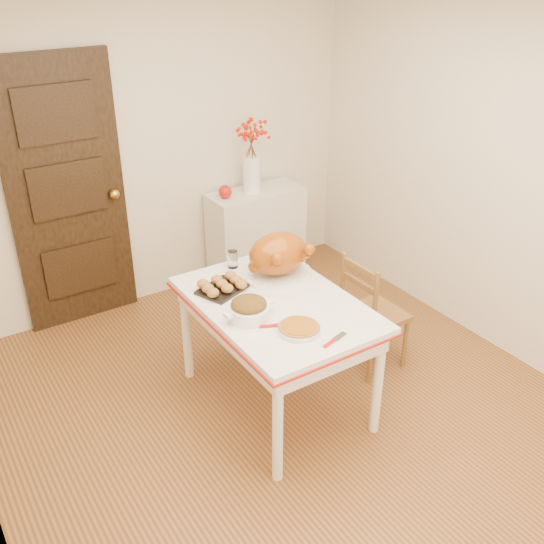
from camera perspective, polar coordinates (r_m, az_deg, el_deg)
floor at (r=4.08m, az=2.11°, el=-13.44°), size 3.50×4.00×0.00m
wall_back at (r=5.04m, az=-10.97°, el=10.80°), size 3.50×0.00×2.50m
wall_right at (r=4.56m, az=20.95°, el=7.60°), size 0.00×4.00×2.50m
door_back at (r=4.88m, az=-18.19°, el=6.59°), size 0.85×0.06×2.06m
sideboard at (r=5.49m, az=-1.45°, el=3.39°), size 0.82×0.37×0.82m
kitchen_table at (r=3.99m, az=0.39°, el=-7.45°), size 0.88×1.28×0.77m
chair_oak at (r=4.37m, az=9.36°, el=-3.61°), size 0.39×0.39×0.86m
berry_vase at (r=5.21m, az=-1.88°, el=10.66°), size 0.33×0.33×0.65m
apple at (r=5.18m, az=-4.31°, el=7.34°), size 0.11×0.11×0.11m
turkey_platter at (r=4.00m, az=0.56°, el=1.48°), size 0.50×0.42×0.29m
pumpkin_pie at (r=3.49m, az=2.49°, el=-5.09°), size 0.30×0.30×0.05m
stuffing_dish at (r=3.59m, az=-2.13°, el=-3.37°), size 0.35×0.30×0.12m
rolls_tray at (r=3.89m, az=-4.60°, el=-1.21°), size 0.34×0.31×0.08m
pie_server at (r=3.44m, az=5.77°, el=-6.17°), size 0.20×0.10×0.01m
carving_knife at (r=3.55m, az=0.85°, el=-4.85°), size 0.25×0.15×0.01m
drinking_glass at (r=4.15m, az=-3.63°, el=1.17°), size 0.08×0.08×0.12m
shaker_pair at (r=4.30m, az=0.36°, el=1.99°), size 0.09×0.04×0.09m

